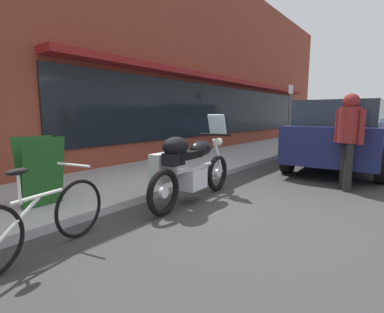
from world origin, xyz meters
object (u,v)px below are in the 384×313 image
parking_sign_pole (289,111)px  sandwich_board_sign (40,171)px  parked_minivan (342,133)px  parked_car_down_block (358,125)px  parked_bicycle (39,220)px  touring_motorcycle (188,165)px  pedestrian_walking (349,130)px

parking_sign_pole → sandwich_board_sign: bearing=177.7°
parked_minivan → parked_car_down_block: parked_car_down_block is taller
parked_bicycle → sandwich_board_sign: bearing=64.3°
parked_minivan → parking_sign_pole: size_ratio=2.04×
parked_bicycle → parked_minivan: (7.15, -1.39, 0.55)m
touring_motorcycle → pedestrian_walking: 3.07m
parked_bicycle → parked_minivan: 7.31m
parking_sign_pole → parked_car_down_block: parking_sign_pole is taller
touring_motorcycle → sandwich_board_sign: size_ratio=2.30×
parked_minivan → sandwich_board_sign: size_ratio=4.99×
parked_bicycle → parked_minivan: bearing=-11.0°
parked_bicycle → parking_sign_pole: parking_sign_pole is taller
pedestrian_walking → parked_minivan: bearing=12.7°
touring_motorcycle → parking_sign_pole: (7.41, 0.99, 0.93)m
touring_motorcycle → parked_minivan: parked_minivan is taller
parked_bicycle → pedestrian_walking: (4.67, -1.95, 0.75)m
parking_sign_pole → pedestrian_walking: bearing=-150.4°
pedestrian_walking → sandwich_board_sign: bearing=141.8°
parked_car_down_block → pedestrian_walking: bearing=-173.6°
pedestrian_walking → parked_bicycle: bearing=157.4°
parked_bicycle → sandwich_board_sign: 1.41m
parked_minivan → parking_sign_pole: bearing=42.1°
touring_motorcycle → parking_sign_pole: bearing=7.6°
touring_motorcycle → pedestrian_walking: size_ratio=1.26×
sandwich_board_sign → parking_sign_pole: 9.12m
pedestrian_walking → sandwich_board_sign: pedestrian_walking is taller
parking_sign_pole → parked_car_down_block: (2.04, -2.04, -0.54)m
parking_sign_pole → parked_car_down_block: 2.94m
parked_minivan → pedestrian_walking: size_ratio=2.74×
pedestrian_walking → parking_sign_pole: 5.77m
parked_minivan → parked_car_down_block: size_ratio=1.01×
touring_motorcycle → sandwich_board_sign: 2.14m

